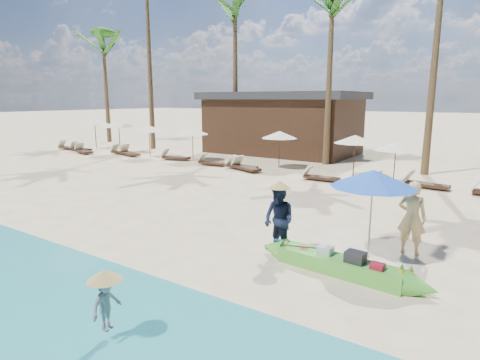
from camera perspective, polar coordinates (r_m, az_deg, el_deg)
The scene contains 31 objects.
ground at distance 10.66m, azimuth 0.08°, elevation -9.62°, with size 240.00×240.00×0.00m, color beige.
wet_sand_strip at distance 7.46m, azimuth -23.21°, elevation -20.43°, with size 240.00×4.50×0.01m, color tan.
green_canoe at distance 9.42m, azimuth 13.90°, elevation -11.59°, with size 4.63×0.84×0.59m.
tourist at distance 10.88m, azimuth 23.25°, elevation -4.96°, with size 0.68×0.45×1.87m, color #DEB477.
vendor_green at distance 10.04m, azimuth 5.55°, elevation -5.71°, with size 0.86×0.67×1.76m, color #121A32.
vendor_yellow at distance 7.02m, azimuth -18.46°, elevation -16.29°, with size 0.59×0.34×0.91m, color gray.
blue_umbrella at distance 10.03m, azimuth 18.41°, elevation 0.21°, with size 2.04×2.04×2.19m.
resort_parasol_0 at distance 33.35m, azimuth -19.98°, elevation 7.81°, with size 2.26×2.26×2.33m.
lounger_0_left at distance 33.57m, azimuth -23.25°, elevation 4.34°, with size 1.90×0.85×0.62m.
lounger_0_right at distance 32.31m, azimuth -21.82°, elevation 4.21°, with size 1.90×0.70×0.63m.
resort_parasol_1 at distance 29.70m, azimuth -16.88°, elevation 7.66°, with size 2.28×2.28×2.35m.
lounger_1_left at distance 30.76m, azimuth -21.41°, elevation 3.93°, with size 2.04×1.06×0.66m.
lounger_1_right at distance 29.42m, azimuth -16.56°, elevation 3.90°, with size 1.83×0.68×0.61m.
resort_parasol_2 at distance 27.31m, azimuth -12.82°, elevation 7.15°, with size 2.06×2.06×2.13m.
lounger_2_left at distance 28.55m, azimuth -15.49°, elevation 3.78°, with size 2.05×1.10×0.66m.
resort_parasol_3 at distance 25.34m, azimuth -6.78°, elevation 6.91°, with size 2.00×2.00×2.06m.
lounger_3_left at distance 25.89m, azimuth -9.34°, elevation 3.28°, with size 1.99×0.99×0.65m.
lounger_3_right at distance 23.57m, azimuth -4.20°, elevation 2.57°, with size 1.82×0.66×0.61m.
resort_parasol_4 at distance 22.50m, azimuth 5.64°, elevation 6.42°, with size 2.02×2.02×2.08m.
lounger_4_left at distance 21.75m, azimuth 0.68°, elevation 1.91°, with size 2.07×1.25×0.67m.
lounger_4_right at distance 22.27m, azimuth -0.01°, elevation 2.12°, with size 1.94×0.66×0.65m.
resort_parasol_5 at distance 20.45m, azimuth 16.04°, elevation 5.60°, with size 2.05×2.05×2.11m.
lounger_5_left at distance 19.50m, azimuth 11.17°, elevation 0.51°, with size 1.78×0.56×0.60m.
resort_parasol_6 at distance 19.20m, azimuth 21.30°, elevation 4.49°, with size 1.90×1.90×1.95m.
lounger_6_left at distance 18.86m, azimuth 20.26°, elevation -0.37°, with size 1.81×1.06×0.59m.
lounger_6_right at distance 19.28m, azimuth 24.69°, elevation -0.42°, with size 1.93×0.76×0.64m.
palm_0 at distance 38.61m, azimuth -18.83°, elevation 17.24°, with size 2.08×2.08×9.90m.
palm_1 at distance 32.88m, azimuth -13.10°, elevation 23.45°, with size 2.08×2.08×13.60m.
palm_2 at distance 28.79m, azimuth -0.70°, elevation 22.17°, with size 2.08×2.08×11.33m.
palm_3 at distance 24.70m, azimuth 12.97°, elevation 22.26°, with size 2.08×2.08×10.52m.
pavilion_west at distance 29.15m, azimuth 6.07°, elevation 8.17°, with size 10.80×6.60×4.30m.
Camera 1 is at (5.50, -8.29, 3.84)m, focal length 30.00 mm.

